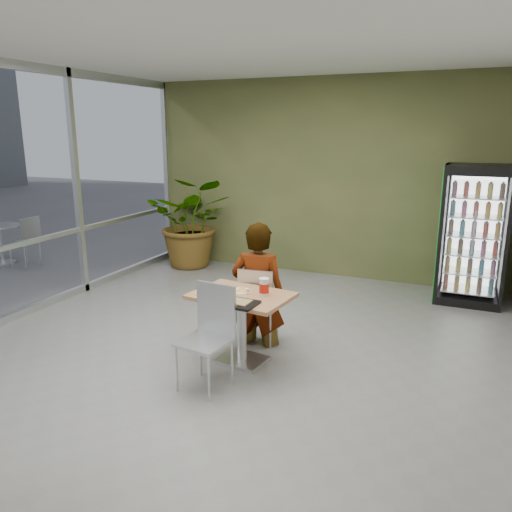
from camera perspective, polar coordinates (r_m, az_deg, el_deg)
The scene contains 13 objects.
ground at distance 5.51m, azimuth -3.30°, elevation -11.32°, with size 7.00×7.00×0.00m, color slate.
room_envelope at distance 5.03m, azimuth -3.55°, elevation 5.36°, with size 6.00×7.00×3.20m, color beige, non-canonical shape.
storefront_frame at distance 6.92m, azimuth -26.42°, elevation 6.34°, with size 0.10×7.00×3.20m, color silver, non-canonical shape.
dining_table at distance 5.16m, azimuth -1.65°, elevation -6.61°, with size 1.05×0.80×0.75m.
chair_far at distance 5.60m, azimuth 0.17°, elevation -5.04°, with size 0.44×0.45×0.90m.
chair_near at distance 4.74m, azimuth -5.25°, elevation -8.14°, with size 0.48×0.49×0.98m.
seated_woman at distance 5.63m, azimuth 0.24°, elevation -4.64°, with size 0.63×0.41×1.70m, color black.
pizza_plate at distance 5.15m, azimuth -1.80°, elevation -3.94°, with size 0.28×0.22×0.03m.
soda_cup at distance 5.02m, azimuth 0.93°, elevation -3.59°, with size 0.10×0.10×0.18m.
napkin_stack at distance 5.10m, azimuth -5.60°, elevation -4.28°, with size 0.17×0.17×0.02m, color white.
cafeteria_tray at distance 4.80m, azimuth -2.27°, elevation -5.40°, with size 0.40×0.29×0.02m, color black.
beverage_fridge at distance 7.50m, azimuth 23.55°, elevation 2.20°, with size 0.88×0.68×1.93m.
potted_plant at distance 8.88m, azimuth -7.26°, elevation 3.88°, with size 1.43×1.24×1.59m, color #2D5C24.
Camera 1 is at (2.27, -4.42, 2.37)m, focal length 35.00 mm.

